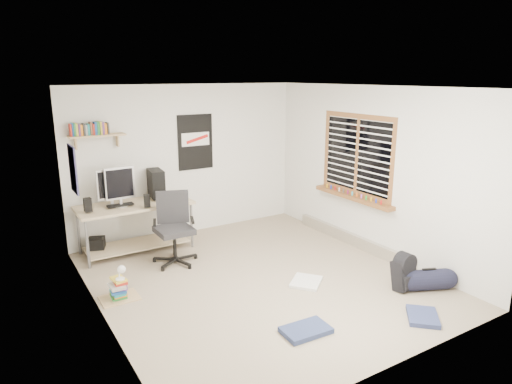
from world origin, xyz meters
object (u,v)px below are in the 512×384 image
office_chair (174,231)px  book_stack (119,287)px  backpack (404,275)px  desk (136,228)px  duffel_bag (428,279)px

office_chair → book_stack: 1.25m
backpack → book_stack: bearing=150.5°
desk → book_stack: bearing=-100.2°
desk → book_stack: (-0.68, -1.43, -0.21)m
office_chair → desk: bearing=132.3°
duffel_bag → book_stack: size_ratio=1.28×
desk → office_chair: office_chair is taller
office_chair → backpack: office_chair is taller
office_chair → duffel_bag: office_chair is taller
duffel_bag → desk: bearing=154.2°
office_chair → backpack: (2.14, -2.31, -0.29)m
office_chair → book_stack: office_chair is taller
desk → backpack: (2.46, -3.07, -0.16)m
office_chair → backpack: size_ratio=2.73×
backpack → duffel_bag: duffel_bag is taller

